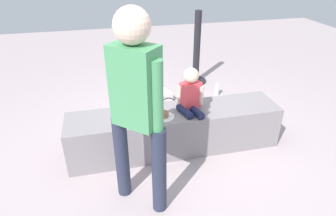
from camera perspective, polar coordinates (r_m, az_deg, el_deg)
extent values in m
plane|color=#AB9B9E|center=(3.46, 1.31, -7.63)|extent=(12.00, 12.00, 0.00)
cube|color=gray|center=(3.32, 1.36, -4.29)|extent=(2.35, 0.51, 0.48)
cylinder|color=#192045|center=(3.13, 3.29, -0.62)|extent=(0.14, 0.26, 0.08)
cylinder|color=#192045|center=(3.13, 5.37, -0.67)|extent=(0.14, 0.26, 0.08)
cube|color=#EE444E|center=(3.16, 4.39, 2.59)|extent=(0.24, 0.19, 0.28)
sphere|color=beige|center=(3.07, 4.54, 6.34)|extent=(0.16, 0.16, 0.16)
cylinder|color=beige|center=(3.16, 2.30, 2.57)|extent=(0.05, 0.05, 0.21)
cylinder|color=beige|center=(3.17, 6.46, 2.47)|extent=(0.05, 0.05, 0.21)
cylinder|color=#252B3F|center=(2.50, -1.73, -12.23)|extent=(0.12, 0.12, 0.83)
cylinder|color=#252B3F|center=(2.67, -8.94, -9.40)|extent=(0.12, 0.12, 0.83)
cube|color=#47925C|center=(2.19, -6.35, 4.12)|extent=(0.40, 0.39, 0.63)
sphere|color=beige|center=(2.05, -7.04, 15.61)|extent=(0.26, 0.26, 0.26)
cylinder|color=#47925C|center=(2.12, -2.19, 1.69)|extent=(0.10, 0.10, 0.60)
cylinder|color=#47925C|center=(2.32, -10.00, 3.71)|extent=(0.10, 0.10, 0.60)
cylinder|color=white|center=(3.08, -0.80, -1.76)|extent=(0.22, 0.22, 0.01)
cylinder|color=#986749|center=(3.07, -0.80, -1.30)|extent=(0.10, 0.10, 0.04)
cylinder|color=brown|center=(3.05, -0.80, -0.87)|extent=(0.10, 0.10, 0.01)
cube|color=silver|center=(3.08, 0.34, -1.58)|extent=(0.11, 0.04, 0.00)
cube|color=gold|center=(4.16, -4.67, 1.03)|extent=(0.24, 0.09, 0.25)
torus|color=white|center=(4.09, -5.47, 2.51)|extent=(0.09, 0.01, 0.09)
torus|color=white|center=(4.11, -4.01, 2.66)|extent=(0.09, 0.01, 0.09)
cylinder|color=black|center=(5.13, 5.31, 5.30)|extent=(0.36, 0.36, 0.04)
cylinder|color=black|center=(4.93, 5.62, 11.72)|extent=(0.11, 0.11, 1.16)
cylinder|color=silver|center=(4.68, 9.48, 3.46)|extent=(0.06, 0.06, 0.17)
cone|color=silver|center=(4.63, 9.58, 4.58)|extent=(0.06, 0.06, 0.03)
cylinder|color=white|center=(4.63, 9.60, 4.85)|extent=(0.03, 0.03, 0.02)
cylinder|color=silver|center=(4.47, -10.60, 2.06)|extent=(0.06, 0.06, 0.17)
cone|color=silver|center=(4.42, -10.71, 3.19)|extent=(0.05, 0.05, 0.03)
cylinder|color=blue|center=(4.41, -10.74, 3.47)|extent=(0.03, 0.03, 0.02)
cylinder|color=red|center=(4.11, 4.71, -0.54)|extent=(0.08, 0.08, 0.09)
cube|color=white|center=(4.47, -1.59, 2.37)|extent=(0.37, 0.38, 0.13)
cube|color=black|center=(3.90, 0.01, -0.95)|extent=(0.28, 0.13, 0.24)
torus|color=black|center=(3.84, 0.01, 0.61)|extent=(0.21, 0.01, 0.21)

